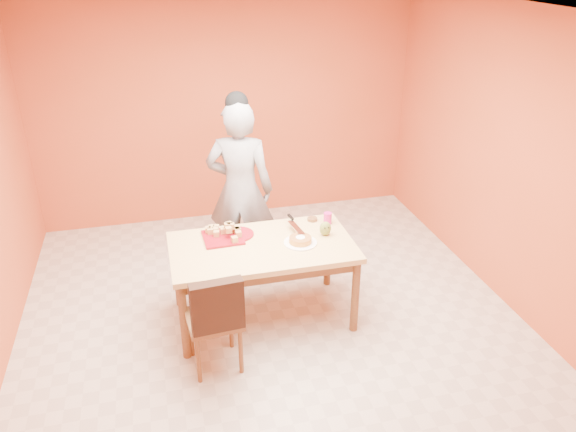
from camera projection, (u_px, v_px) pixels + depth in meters
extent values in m
plane|color=beige|center=(275.00, 329.00, 5.05)|extent=(5.00, 5.00, 0.00)
plane|color=white|center=(272.00, 12.00, 3.86)|extent=(5.00, 5.00, 0.00)
plane|color=#C5512D|center=(227.00, 110.00, 6.63)|extent=(4.50, 0.00, 4.50)
plane|color=#C5512D|center=(522.00, 167.00, 4.95)|extent=(0.00, 5.00, 5.00)
cube|color=#E4BF77|center=(262.00, 247.00, 4.90)|extent=(1.60, 0.90, 0.05)
cube|color=brown|center=(262.00, 255.00, 4.94)|extent=(1.48, 0.78, 0.10)
cylinder|color=brown|center=(184.00, 322.00, 4.57)|extent=(0.07, 0.07, 0.71)
cylinder|color=brown|center=(177.00, 273.00, 5.25)|extent=(0.07, 0.07, 0.71)
cylinder|color=brown|center=(355.00, 296.00, 4.89)|extent=(0.07, 0.07, 0.71)
cylinder|color=brown|center=(328.00, 253.00, 5.57)|extent=(0.07, 0.07, 0.71)
imported|color=gray|center=(240.00, 190.00, 5.59)|extent=(0.77, 0.62, 1.82)
cube|color=maroon|center=(223.00, 237.00, 4.99)|extent=(0.35, 0.35, 0.02)
cylinder|color=maroon|center=(238.00, 234.00, 5.05)|extent=(0.37, 0.37, 0.02)
cylinder|color=white|center=(300.00, 243.00, 4.91)|extent=(0.31, 0.31, 0.01)
cylinder|color=gold|center=(300.00, 240.00, 4.90)|extent=(0.21, 0.21, 0.05)
cube|color=silver|center=(296.00, 228.00, 5.05)|extent=(0.10, 0.30, 0.01)
ellipsoid|color=olive|center=(325.00, 229.00, 5.03)|extent=(0.12, 0.11, 0.13)
cylinder|color=#BF1C77|center=(328.00, 218.00, 5.24)|extent=(0.08, 0.08, 0.11)
cylinder|color=#37220F|center=(312.00, 219.00, 5.31)|extent=(0.12, 0.12, 0.03)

